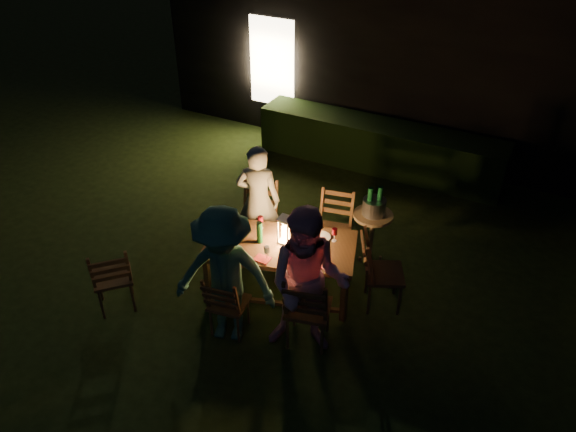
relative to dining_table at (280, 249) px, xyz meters
The scene contains 29 objects.
garden_envelope 6.11m from the dining_table, 85.98° to the left, with size 40.00×40.00×3.20m.
dining_table is the anchor object (origin of this frame).
chair_near_left 0.97m from the dining_table, 102.83° to the right, with size 0.47×0.50×0.91m.
chair_near_right 0.96m from the dining_table, 42.16° to the right, with size 0.58×0.61×1.06m.
chair_far_left 0.96m from the dining_table, 137.89° to the left, with size 0.59×0.62×1.05m.
chair_far_right 1.02m from the dining_table, 72.02° to the left, with size 0.53×0.56×1.00m.
chair_end 1.28m from the dining_table, 17.52° to the left, with size 0.64×0.63×1.03m.
chair_spare 2.02m from the dining_table, 144.24° to the right, with size 0.65×0.64×0.99m.
person_house_side 0.94m from the dining_table, 136.41° to the left, with size 0.58×0.38×1.59m, color beige.
person_opp_right 0.96m from the dining_table, 43.59° to the right, with size 0.87×0.68×1.79m, color pink.
person_opp_left 0.95m from the dining_table, 101.10° to the right, with size 1.10×0.63×1.70m, color #356B54.
lantern 0.24m from the dining_table, 62.66° to the left, with size 0.16×0.16×0.35m.
plate_far_left 0.60m from the dining_table, behind, with size 0.25×0.25×0.01m, color white.
plate_near_left 0.60m from the dining_table, 140.54° to the right, with size 0.25×0.25×0.01m, color white.
plate_far_right 0.51m from the dining_table, 43.71° to the left, with size 0.25×0.25×0.01m, color white.
plate_near_right 0.51m from the dining_table, ahead, with size 0.25×0.25×0.01m, color white.
wineglass_a 0.44m from the dining_table, 154.63° to the left, with size 0.06×0.06×0.18m, color #59070F, non-canonical shape.
wineglass_b 0.75m from the dining_table, 152.88° to the right, with size 0.06×0.06×0.18m, color #59070F, non-canonical shape.
wineglass_c 0.44m from the dining_table, 25.37° to the right, with size 0.06×0.06×0.18m, color #59070F, non-canonical shape.
wineglass_d 0.67m from the dining_table, 33.85° to the left, with size 0.06×0.06×0.18m, color #59070F, non-canonical shape.
wineglass_e 0.35m from the dining_table, 90.78° to the right, with size 0.06×0.06×0.18m, color silver, non-canonical shape.
bottle_table 0.33m from the dining_table, 162.34° to the right, with size 0.07×0.07×0.28m, color #0F471E.
napkin_left 0.36m from the dining_table, 97.46° to the right, with size 0.18×0.14×0.01m, color red.
napkin_right 0.63m from the dining_table, 10.95° to the right, with size 0.18×0.14×0.01m, color red.
phone 0.69m from the dining_table, 136.52° to the right, with size 0.14×0.07×0.01m, color black.
side_table 1.39m from the dining_table, 58.19° to the left, with size 0.52×0.52×0.70m.
ice_bucket 1.39m from the dining_table, 58.19° to the left, with size 0.30×0.30×0.22m, color #A5A8AD.
bottle_bucket_a 1.34m from the dining_table, 59.11° to the left, with size 0.07×0.07×0.32m, color #0F471E.
bottle_bucket_b 1.46m from the dining_table, 57.34° to the left, with size 0.07×0.07×0.32m, color #0F471E.
Camera 1 is at (2.13, -4.54, 4.74)m, focal length 35.00 mm.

